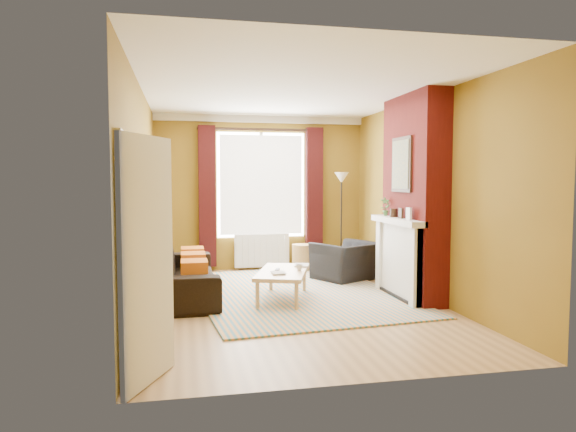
% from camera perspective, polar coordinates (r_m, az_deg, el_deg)
% --- Properties ---
extents(ground, '(5.50, 5.50, 0.00)m').
position_cam_1_polar(ground, '(6.92, 0.42, -9.69)').
color(ground, '#977144').
rests_on(ground, ground).
extents(room_walls, '(3.82, 5.54, 2.83)m').
position_cam_1_polar(room_walls, '(7.16, 4.87, 1.93)').
color(room_walls, brown).
rests_on(room_walls, ground).
extents(striped_rug, '(3.15, 4.11, 0.02)m').
position_cam_1_polar(striped_rug, '(7.54, 0.74, -8.47)').
color(striped_rug, teal).
rests_on(striped_rug, ground).
extents(sofa, '(0.94, 2.33, 0.68)m').
position_cam_1_polar(sofa, '(7.38, -11.63, -6.21)').
color(sofa, black).
rests_on(sofa, ground).
extents(armchair, '(1.24, 1.19, 0.62)m').
position_cam_1_polar(armchair, '(8.50, 6.50, -5.01)').
color(armchair, black).
rests_on(armchair, ground).
extents(coffee_table, '(0.98, 1.37, 0.41)m').
position_cam_1_polar(coffee_table, '(7.01, -0.60, -6.43)').
color(coffee_table, tan).
rests_on(coffee_table, ground).
extents(wicker_stool, '(0.44, 0.44, 0.48)m').
position_cam_1_polar(wicker_stool, '(9.33, 1.62, -4.62)').
color(wicker_stool, '#A07A45').
rests_on(wicker_stool, ground).
extents(floor_lamp, '(0.26, 0.26, 1.78)m').
position_cam_1_polar(floor_lamp, '(9.33, 5.96, 2.55)').
color(floor_lamp, black).
rests_on(floor_lamp, ground).
extents(book_a, '(0.17, 0.23, 0.02)m').
position_cam_1_polar(book_a, '(6.75, -1.81, -6.37)').
color(book_a, '#999999').
rests_on(book_a, coffee_table).
extents(book_b, '(0.27, 0.32, 0.02)m').
position_cam_1_polar(book_b, '(7.38, 0.75, -5.47)').
color(book_b, '#999999').
rests_on(book_b, coffee_table).
extents(mug, '(0.10, 0.10, 0.08)m').
position_cam_1_polar(mug, '(6.99, 1.27, -5.74)').
color(mug, '#999999').
rests_on(mug, coffee_table).
extents(tv_remote, '(0.09, 0.16, 0.02)m').
position_cam_1_polar(tv_remote, '(7.01, -1.19, -5.97)').
color(tv_remote, '#28292B').
rests_on(tv_remote, coffee_table).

